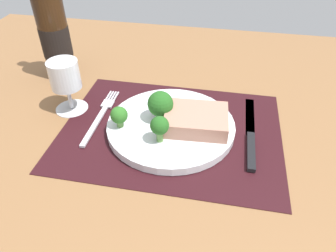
# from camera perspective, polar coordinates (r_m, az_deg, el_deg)

# --- Properties ---
(ground_plane) EXTENTS (1.40, 1.10, 0.03)m
(ground_plane) POSITION_cam_1_polar(r_m,az_deg,el_deg) (0.64, 0.51, -1.83)
(ground_plane) COLOR brown
(placemat) EXTENTS (0.43, 0.32, 0.00)m
(placemat) POSITION_cam_1_polar(r_m,az_deg,el_deg) (0.63, 0.52, -0.68)
(placemat) COLOR black
(placemat) RESTS_ON ground_plane
(plate) EXTENTS (0.25, 0.25, 0.02)m
(plate) POSITION_cam_1_polar(r_m,az_deg,el_deg) (0.62, 0.52, -0.01)
(plate) COLOR silver
(plate) RESTS_ON placemat
(steak) EXTENTS (0.12, 0.10, 0.03)m
(steak) POSITION_cam_1_polar(r_m,az_deg,el_deg) (0.61, 5.07, 1.24)
(steak) COLOR tan
(steak) RESTS_ON plate
(broccoli_near_fork) EXTENTS (0.03, 0.03, 0.05)m
(broccoli_near_fork) POSITION_cam_1_polar(r_m,az_deg,el_deg) (0.56, -1.51, -0.04)
(broccoli_near_fork) COLOR #5B8942
(broccoli_near_fork) RESTS_ON plate
(broccoli_front_edge) EXTENTS (0.03, 0.03, 0.04)m
(broccoli_front_edge) POSITION_cam_1_polar(r_m,az_deg,el_deg) (0.60, -8.78, 1.88)
(broccoli_front_edge) COLOR #5B8942
(broccoli_front_edge) RESTS_ON plate
(broccoli_near_steak) EXTENTS (0.05, 0.05, 0.06)m
(broccoli_near_steak) POSITION_cam_1_polar(r_m,az_deg,el_deg) (0.61, -1.37, 3.94)
(broccoli_near_steak) COLOR #5B8942
(broccoli_near_steak) RESTS_ON plate
(fork) EXTENTS (0.02, 0.19, 0.01)m
(fork) POSITION_cam_1_polar(r_m,az_deg,el_deg) (0.68, -11.99, 1.87)
(fork) COLOR silver
(fork) RESTS_ON placemat
(knife) EXTENTS (0.02, 0.23, 0.01)m
(knife) POSITION_cam_1_polar(r_m,az_deg,el_deg) (0.63, 14.62, -1.72)
(knife) COLOR black
(knife) RESTS_ON placemat
(wine_bottle) EXTENTS (0.07, 0.07, 0.31)m
(wine_bottle) POSITION_cam_1_polar(r_m,az_deg,el_deg) (0.82, -19.71, 15.13)
(wine_bottle) COLOR #331E0F
(wine_bottle) RESTS_ON ground_plane
(wine_glass) EXTENTS (0.07, 0.07, 0.11)m
(wine_glass) POSITION_cam_1_polar(r_m,az_deg,el_deg) (0.68, -17.96, 8.09)
(wine_glass) COLOR silver
(wine_glass) RESTS_ON ground_plane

